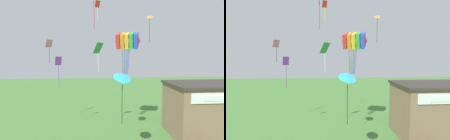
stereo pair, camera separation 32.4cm
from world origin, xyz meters
The scene contains 8 objects.
seaside_building centered at (10.19, 11.45, 2.69)m, with size 8.58×5.20×5.35m.
kite_rainbow_parafoil centered at (2.05, 13.95, 9.69)m, with size 3.24×2.68×4.60m.
kite_green_diamond centered at (-1.13, 12.94, 8.58)m, with size 1.14×1.15×3.02m.
kite_orange_delta centered at (5.49, 17.34, 12.73)m, with size 0.93×0.87×3.53m.
kite_purple_streamer centered at (-5.85, 16.32, 6.90)m, with size 0.76×0.56×3.75m.
kite_cyan_delta centered at (0.50, 7.17, 6.43)m, with size 1.64×1.59×3.72m.
kite_red_diamond centered at (-1.16, 15.82, 13.68)m, with size 0.63×0.49×2.38m.
kite_pink_diamond centered at (-5.89, 12.63, 8.96)m, with size 0.77×0.74×2.21m.
Camera 1 is at (-1.25, -4.92, 7.98)m, focal length 28.00 mm.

